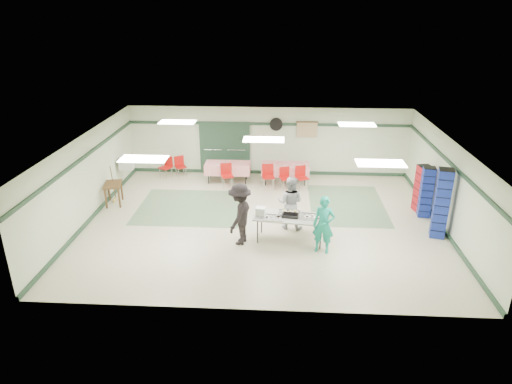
# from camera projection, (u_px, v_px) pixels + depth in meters

# --- Properties ---
(floor) EXTENTS (11.00, 11.00, 0.00)m
(floor) POSITION_uv_depth(u_px,v_px,m) (263.00, 222.00, 14.38)
(floor) COLOR beige
(floor) RESTS_ON ground
(ceiling) EXTENTS (11.00, 11.00, 0.00)m
(ceiling) POSITION_uv_depth(u_px,v_px,m) (264.00, 139.00, 13.35)
(ceiling) COLOR silver
(ceiling) RESTS_ON wall_back
(wall_back) EXTENTS (11.00, 0.00, 11.00)m
(wall_back) POSITION_uv_depth(u_px,v_px,m) (268.00, 141.00, 18.02)
(wall_back) COLOR beige
(wall_back) RESTS_ON floor
(wall_front) EXTENTS (11.00, 0.00, 11.00)m
(wall_front) POSITION_uv_depth(u_px,v_px,m) (254.00, 257.00, 9.71)
(wall_front) COLOR beige
(wall_front) RESTS_ON floor
(wall_left) EXTENTS (0.00, 9.00, 9.00)m
(wall_left) POSITION_uv_depth(u_px,v_px,m) (87.00, 178.00, 14.16)
(wall_left) COLOR beige
(wall_left) RESTS_ON floor
(wall_right) EXTENTS (0.00, 9.00, 9.00)m
(wall_right) POSITION_uv_depth(u_px,v_px,m) (448.00, 186.00, 13.57)
(wall_right) COLOR beige
(wall_right) RESTS_ON floor
(trim_back) EXTENTS (11.00, 0.06, 0.10)m
(trim_back) POSITION_uv_depth(u_px,v_px,m) (268.00, 124.00, 17.73)
(trim_back) COLOR #203A29
(trim_back) RESTS_ON wall_back
(baseboard_back) EXTENTS (11.00, 0.06, 0.12)m
(baseboard_back) POSITION_uv_depth(u_px,v_px,m) (268.00, 172.00, 18.48)
(baseboard_back) COLOR #203A29
(baseboard_back) RESTS_ON floor
(trim_left) EXTENTS (0.06, 9.00, 0.10)m
(trim_left) POSITION_uv_depth(u_px,v_px,m) (85.00, 157.00, 13.89)
(trim_left) COLOR #203A29
(trim_left) RESTS_ON wall_back
(baseboard_left) EXTENTS (0.06, 9.00, 0.12)m
(baseboard_left) POSITION_uv_depth(u_px,v_px,m) (93.00, 216.00, 14.65)
(baseboard_left) COLOR #203A29
(baseboard_left) RESTS_ON floor
(trim_right) EXTENTS (0.06, 9.00, 0.10)m
(trim_right) POSITION_uv_depth(u_px,v_px,m) (451.00, 163.00, 13.31)
(trim_right) COLOR #203A29
(trim_right) RESTS_ON wall_back
(baseboard_right) EXTENTS (0.06, 9.00, 0.12)m
(baseboard_right) POSITION_uv_depth(u_px,v_px,m) (440.00, 225.00, 14.06)
(baseboard_right) COLOR #203A29
(baseboard_right) RESTS_ON floor
(green_patch_a) EXTENTS (3.50, 3.00, 0.01)m
(green_patch_a) POSITION_uv_depth(u_px,v_px,m) (191.00, 207.00, 15.43)
(green_patch_a) COLOR #62825F
(green_patch_a) RESTS_ON floor
(green_patch_b) EXTENTS (2.50, 3.50, 0.01)m
(green_patch_b) POSITION_uv_depth(u_px,v_px,m) (347.00, 205.00, 15.61)
(green_patch_b) COLOR #62825F
(green_patch_b) RESTS_ON floor
(double_door_left) EXTENTS (0.90, 0.06, 2.10)m
(double_door_left) POSITION_uv_depth(u_px,v_px,m) (213.00, 148.00, 18.20)
(double_door_left) COLOR gray
(double_door_left) RESTS_ON floor
(double_door_right) EXTENTS (0.90, 0.06, 2.10)m
(double_door_right) POSITION_uv_depth(u_px,v_px,m) (237.00, 148.00, 18.15)
(double_door_right) COLOR gray
(double_door_right) RESTS_ON floor
(door_frame) EXTENTS (2.00, 0.03, 2.15)m
(door_frame) POSITION_uv_depth(u_px,v_px,m) (225.00, 148.00, 18.15)
(door_frame) COLOR #203A29
(door_frame) RESTS_ON floor
(wall_fan) EXTENTS (0.50, 0.10, 0.50)m
(wall_fan) POSITION_uv_depth(u_px,v_px,m) (276.00, 124.00, 17.68)
(wall_fan) COLOR black
(wall_fan) RESTS_ON wall_back
(scroll_banner) EXTENTS (0.80, 0.02, 0.60)m
(scroll_banner) POSITION_uv_depth(u_px,v_px,m) (307.00, 130.00, 17.70)
(scroll_banner) COLOR tan
(scroll_banner) RESTS_ON wall_back
(serving_table) EXTENTS (2.15, 1.09, 0.76)m
(serving_table) POSITION_uv_depth(u_px,v_px,m) (290.00, 218.00, 12.97)
(serving_table) COLOR #B6B6B1
(serving_table) RESTS_ON floor
(sheet_tray_right) EXTENTS (0.66, 0.53, 0.02)m
(sheet_tray_right) POSITION_uv_depth(u_px,v_px,m) (312.00, 217.00, 12.90)
(sheet_tray_right) COLOR silver
(sheet_tray_right) RESTS_ON serving_table
(sheet_tray_mid) EXTENTS (0.68, 0.55, 0.02)m
(sheet_tray_mid) POSITION_uv_depth(u_px,v_px,m) (289.00, 214.00, 13.10)
(sheet_tray_mid) COLOR silver
(sheet_tray_mid) RESTS_ON serving_table
(sheet_tray_left) EXTENTS (0.64, 0.52, 0.02)m
(sheet_tray_left) POSITION_uv_depth(u_px,v_px,m) (273.00, 218.00, 12.83)
(sheet_tray_left) COLOR silver
(sheet_tray_left) RESTS_ON serving_table
(baking_pan) EXTENTS (0.51, 0.35, 0.08)m
(baking_pan) POSITION_uv_depth(u_px,v_px,m) (290.00, 215.00, 12.94)
(baking_pan) COLOR black
(baking_pan) RESTS_ON serving_table
(foam_box_stack) EXTENTS (0.29, 0.27, 0.24)m
(foam_box_stack) POSITION_uv_depth(u_px,v_px,m) (261.00, 211.00, 13.01)
(foam_box_stack) COLOR white
(foam_box_stack) RESTS_ON serving_table
(volunteer_teal) EXTENTS (0.67, 0.53, 1.63)m
(volunteer_teal) POSITION_uv_depth(u_px,v_px,m) (324.00, 225.00, 12.35)
(volunteer_teal) COLOR #15937E
(volunteer_teal) RESTS_ON floor
(volunteer_grey) EXTENTS (0.93, 0.79, 1.66)m
(volunteer_grey) POSITION_uv_depth(u_px,v_px,m) (290.00, 203.00, 13.69)
(volunteer_grey) COLOR #949499
(volunteer_grey) RESTS_ON floor
(volunteer_dark) EXTENTS (0.95, 1.29, 1.79)m
(volunteer_dark) POSITION_uv_depth(u_px,v_px,m) (240.00, 214.00, 12.78)
(volunteer_dark) COLOR black
(volunteer_dark) RESTS_ON floor
(dining_table_a) EXTENTS (1.80, 0.84, 0.77)m
(dining_table_a) POSITION_uv_depth(u_px,v_px,m) (285.00, 169.00, 17.33)
(dining_table_a) COLOR red
(dining_table_a) RESTS_ON floor
(dining_table_b) EXTENTS (1.71, 0.78, 0.77)m
(dining_table_b) POSITION_uv_depth(u_px,v_px,m) (228.00, 168.00, 17.45)
(dining_table_b) COLOR red
(dining_table_b) RESTS_ON floor
(chair_a) EXTENTS (0.49, 0.49, 0.82)m
(chair_a) POSITION_uv_depth(u_px,v_px,m) (285.00, 176.00, 16.83)
(chair_a) COLOR #B5120E
(chair_a) RESTS_ON floor
(chair_b) EXTENTS (0.48, 0.48, 0.91)m
(chair_b) POSITION_uv_depth(u_px,v_px,m) (268.00, 174.00, 16.85)
(chair_b) COLOR #B5120E
(chair_b) RESTS_ON floor
(chair_c) EXTENTS (0.54, 0.54, 0.88)m
(chair_c) POSITION_uv_depth(u_px,v_px,m) (301.00, 175.00, 16.78)
(chair_c) COLOR #B5120E
(chair_c) RESTS_ON floor
(chair_d) EXTENTS (0.53, 0.53, 0.91)m
(chair_d) POSITION_uv_depth(u_px,v_px,m) (227.00, 173.00, 16.93)
(chair_d) COLOR #B5120E
(chair_d) RESTS_ON floor
(chair_loose_a) EXTENTS (0.53, 0.53, 0.83)m
(chair_loose_a) POSITION_uv_depth(u_px,v_px,m) (180.00, 164.00, 18.01)
(chair_loose_a) COLOR #B5120E
(chair_loose_a) RESTS_ON floor
(chair_loose_b) EXTENTS (0.56, 0.56, 0.89)m
(chair_loose_b) POSITION_uv_depth(u_px,v_px,m) (167.00, 165.00, 17.84)
(chair_loose_b) COLOR #B5120E
(chair_loose_b) RESTS_ON floor
(crate_stack_blue_a) EXTENTS (0.49, 0.49, 2.10)m
(crate_stack_blue_a) POSITION_uv_depth(u_px,v_px,m) (441.00, 204.00, 13.08)
(crate_stack_blue_a) COLOR navy
(crate_stack_blue_a) RESTS_ON floor
(crate_stack_red) EXTENTS (0.47, 0.47, 1.56)m
(crate_stack_red) POSITION_uv_depth(u_px,v_px,m) (422.00, 188.00, 14.90)
(crate_stack_red) COLOR #A71019
(crate_stack_red) RESTS_ON floor
(crate_stack_blue_b) EXTENTS (0.41, 0.41, 1.66)m
(crate_stack_blue_b) POSITION_uv_depth(u_px,v_px,m) (426.00, 192.00, 14.46)
(crate_stack_blue_b) COLOR navy
(crate_stack_blue_b) RESTS_ON floor
(printer_table) EXTENTS (0.71, 0.93, 0.74)m
(printer_table) POSITION_uv_depth(u_px,v_px,m) (113.00, 187.00, 15.44)
(printer_table) COLOR brown
(printer_table) RESTS_ON floor
(office_printer) EXTENTS (0.56, 0.51, 0.41)m
(office_printer) POSITION_uv_depth(u_px,v_px,m) (127.00, 163.00, 16.75)
(office_printer) COLOR #BBBBB6
(office_printer) RESTS_ON printer_table
(broom) EXTENTS (0.06, 0.21, 1.29)m
(broom) POSITION_uv_depth(u_px,v_px,m) (113.00, 183.00, 15.65)
(broom) COLOR brown
(broom) RESTS_ON floor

